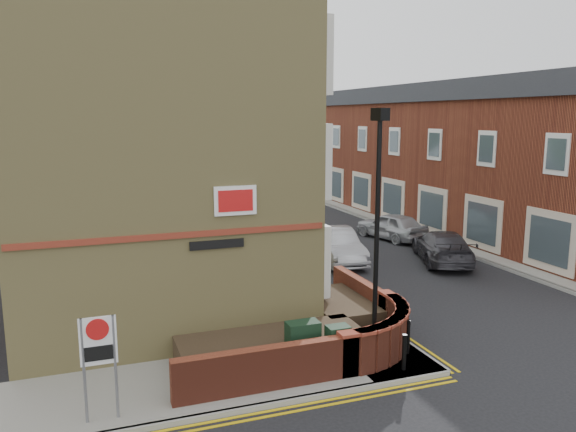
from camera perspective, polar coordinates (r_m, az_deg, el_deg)
The scene contains 27 objects.
ground at distance 13.37m, azimuth 4.90°, elevation -17.69°, with size 120.00×120.00×0.00m, color black.
pavement_corner at distance 13.76m, azimuth -11.89°, elevation -16.75°, with size 13.00×3.00×0.12m, color gray.
pavement_main at distance 28.30m, azimuth -5.09°, elevation -2.54°, with size 2.00×32.00×0.12m, color gray.
pavement_far at distance 30.43m, azimuth 16.93°, elevation -2.05°, with size 4.00×40.00×0.12m, color gray.
kerb_side at distance 12.45m, azimuth -10.83°, elevation -19.78°, with size 13.00×0.15×0.12m, color gray.
kerb_main_near at distance 28.56m, azimuth -3.15°, elevation -2.40°, with size 0.15×32.00×0.12m, color gray.
kerb_main_far at distance 29.28m, azimuth 13.80°, elevation -2.37°, with size 0.15×40.00×0.12m, color gray.
yellow_lines_side at distance 12.26m, azimuth -10.62°, elevation -20.57°, with size 13.00×0.28×0.01m, color gold.
yellow_lines_main at distance 28.65m, azimuth -2.67°, elevation -2.47°, with size 0.28×32.00×0.01m, color gold.
corner_building at distance 18.83m, azimuth -13.47°, elevation 9.82°, with size 8.95×10.40×13.60m.
garden_wall at distance 15.45m, azimuth 0.89°, elevation -13.67°, with size 6.80×6.00×1.20m, color maroon, non-canonical shape.
lamppost at distance 13.94m, azimuth 9.01°, elevation -1.96°, with size 0.25×0.50×6.30m.
utility_cabinet_large at distance 14.03m, azimuth 1.51°, elevation -13.00°, with size 0.80×0.45×1.20m, color black.
utility_cabinet_small at distance 14.09m, azimuth 5.08°, elevation -13.16°, with size 0.55×0.40×1.10m, color black.
bollard_near at distance 14.32m, azimuth 11.72°, elevation -13.39°, with size 0.11×0.11×0.90m, color black.
bollard_far at distance 15.24m, azimuth 12.08°, elevation -11.92°, with size 0.11×0.11×0.90m, color black.
zone_sign at distance 12.10m, azimuth -18.68°, elevation -12.70°, with size 0.72×0.07×2.20m.
far_terrace at distance 33.98m, azimuth 15.27°, elevation 6.04°, with size 5.40×30.40×8.00m.
far_terrace_cream at distance 52.53m, azimuth 1.89°, elevation 7.70°, with size 5.40×12.40×8.00m.
tree_near at distance 25.78m, azimuth -4.11°, elevation 6.67°, with size 3.64×3.65×6.70m.
tree_mid at distance 33.52m, azimuth -7.93°, elevation 8.23°, with size 4.03×4.03×7.42m.
tree_far at distance 41.38m, azimuth -10.28°, elevation 8.10°, with size 3.81×3.81×7.00m.
traffic_light_assembly at distance 36.64m, azimuth -8.20°, elevation 4.59°, with size 0.20×0.16×4.20m.
silver_car_near at distance 24.40m, azimuth 4.89°, elevation -2.97°, with size 1.54×4.42×1.46m, color #9C9DA4.
red_car_main at distance 31.73m, azimuth -1.24°, elevation -0.04°, with size 2.15×4.67×1.30m, color maroon.
grey_car_far at distance 25.14m, azimuth 15.40°, elevation -3.00°, with size 1.93×4.75×1.38m, color #333238.
silver_car_far at distance 29.24m, azimuth 10.46°, elevation -0.99°, with size 1.64×4.08×1.39m, color #A5A7AC.
Camera 1 is at (-5.05, -10.70, 6.22)m, focal length 35.00 mm.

